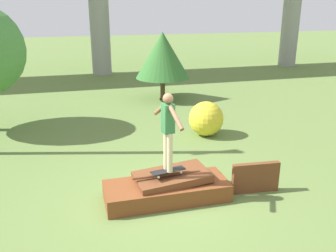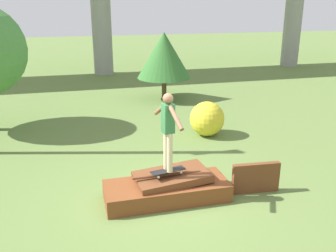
{
  "view_description": "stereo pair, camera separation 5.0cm",
  "coord_description": "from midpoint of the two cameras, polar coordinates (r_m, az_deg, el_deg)",
  "views": [
    {
      "loc": [
        -1.81,
        -6.99,
        4.12
      ],
      "look_at": [
        0.02,
        -0.03,
        1.69
      ],
      "focal_mm": 40.0,
      "sensor_mm": 36.0,
      "label": 1
    },
    {
      "loc": [
        -1.76,
        -7.01,
        4.12
      ],
      "look_at": [
        0.02,
        -0.03,
        1.69
      ],
      "focal_mm": 40.0,
      "sensor_mm": 36.0,
      "label": 2
    }
  ],
  "objects": [
    {
      "name": "bush_yellow_flowering",
      "position": [
        11.9,
        5.71,
        1.11
      ],
      "size": [
        1.1,
        1.1,
        1.1
      ],
      "color": "gold",
      "rests_on": "ground_plane"
    },
    {
      "name": "scrap_plank_loose",
      "position": [
        8.65,
        13.04,
        -7.68
      ],
      "size": [
        1.09,
        0.21,
        0.7
      ],
      "color": "brown",
      "rests_on": "ground_plane"
    },
    {
      "name": "skateboard",
      "position": [
        7.98,
        -0.18,
        -6.85
      ],
      "size": [
        0.79,
        0.36,
        0.09
      ],
      "color": "black",
      "rests_on": "scrap_pile"
    },
    {
      "name": "skater",
      "position": [
        7.6,
        -0.19,
        -0.1
      ],
      "size": [
        0.33,
        1.25,
        1.67
      ],
      "color": "#C6B78E",
      "rests_on": "skateboard"
    },
    {
      "name": "ground_plane",
      "position": [
        8.31,
        -0.38,
        -11.02
      ],
      "size": [
        80.0,
        80.0,
        0.0
      ],
      "primitive_type": "plane",
      "color": "olive"
    },
    {
      "name": "scrap_pile",
      "position": [
        8.22,
        -0.23,
        -9.45
      ],
      "size": [
        2.67,
        1.16,
        0.61
      ],
      "color": "brown",
      "rests_on": "ground_plane"
    },
    {
      "name": "tree_behind_right",
      "position": [
        16.05,
        -0.93,
        10.74
      ],
      "size": [
        2.29,
        2.29,
        2.88
      ],
      "color": "#4C3823",
      "rests_on": "ground_plane"
    }
  ]
}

